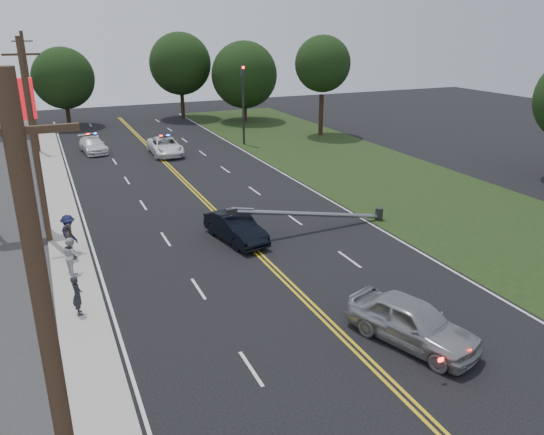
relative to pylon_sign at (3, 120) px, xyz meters
name	(u,v)px	position (x,y,z in m)	size (l,w,h in m)	color
ground	(322,316)	(10.50, -14.00, -6.00)	(120.00, 120.00, 0.00)	black
sidewalk	(69,253)	(2.10, -4.00, -5.94)	(1.80, 70.00, 0.12)	#ABA69A
grass_verge	(431,198)	(24.00, -4.00, -5.99)	(12.00, 80.00, 0.01)	black
centerline_yellow	(233,229)	(10.50, -4.00, -5.99)	(0.36, 80.00, 0.00)	gold
pylon_sign	(3,120)	(0.00, 0.00, 0.00)	(3.20, 0.35, 8.00)	gray
traffic_signal	(243,98)	(18.80, 16.00, -1.79)	(0.28, 0.41, 7.05)	#2D2D30
fallen_streetlight	(319,214)	(14.69, -6.00, -5.08)	(9.36, 0.44, 1.91)	#2D2D30
utility_pole_near	(58,397)	(1.30, -22.00, -0.91)	(1.60, 0.28, 10.00)	#382619
utility_pole_mid	(35,144)	(1.30, -2.00, -0.91)	(1.60, 0.28, 10.00)	#382619
utility_pole_far	(30,93)	(1.30, 20.00, -0.91)	(1.60, 0.28, 10.00)	#382619
tree_6	(63,78)	(4.65, 32.38, -0.90)	(6.44, 6.44, 8.32)	black
tree_7	(180,64)	(17.46, 32.75, 0.20)	(7.05, 7.05, 9.73)	black
tree_8	(244,75)	(23.51, 27.96, -0.86)	(7.40, 7.40, 8.84)	black
tree_9	(323,64)	(27.40, 16.97, 0.88)	(5.36, 5.36, 9.59)	black
crashed_sedan	(236,227)	(10.09, -5.61, -5.28)	(1.51, 4.33, 1.43)	black
waiting_sedan	(412,322)	(12.48, -16.84, -5.19)	(1.91, 4.76, 1.62)	#94979B
emergency_a	(165,146)	(11.20, 14.87, -5.28)	(2.39, 5.17, 1.44)	white
emergency_b	(93,145)	(5.64, 18.17, -5.35)	(1.82, 4.49, 1.30)	silver
bystander_a	(77,295)	(2.04, -10.32, -5.09)	(0.57, 0.38, 1.57)	#212228
bystander_b	(71,255)	(2.12, -6.42, -5.06)	(0.79, 0.62, 1.63)	silver
bystander_c	(69,233)	(2.21, -3.95, -4.95)	(1.20, 0.69, 1.85)	#1B2045
bystander_d	(70,241)	(2.18, -4.83, -5.01)	(1.01, 0.42, 1.73)	#5B4D49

